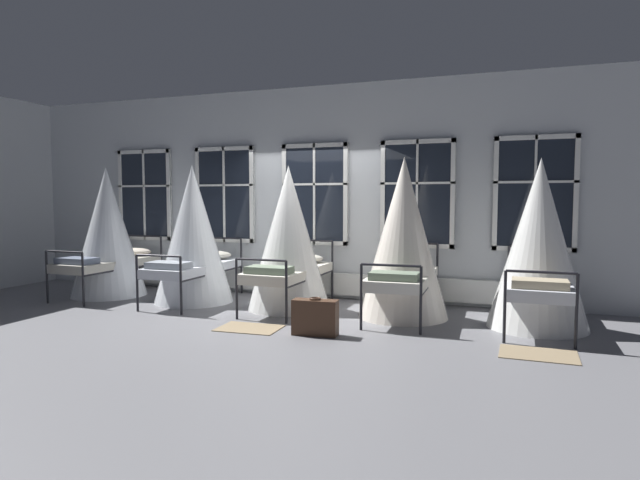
% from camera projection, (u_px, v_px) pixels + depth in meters
% --- Properties ---
extents(ground, '(21.47, 21.47, 0.00)m').
position_uv_depth(ground, '(286.00, 311.00, 8.06)').
color(ground, slate).
extents(back_wall_with_windows, '(11.74, 0.10, 3.58)m').
position_uv_depth(back_wall_with_windows, '(317.00, 193.00, 9.20)').
color(back_wall_with_windows, silver).
rests_on(back_wall_with_windows, ground).
extents(window_bank, '(8.13, 0.10, 2.55)m').
position_uv_depth(window_bank, '(314.00, 235.00, 9.14)').
color(window_bank, black).
rests_on(window_bank, ground).
extents(cot_first, '(1.28, 1.96, 2.23)m').
position_uv_depth(cot_first, '(108.00, 234.00, 9.32)').
color(cot_first, black).
rests_on(cot_first, ground).
extents(cot_second, '(1.28, 1.96, 2.23)m').
position_uv_depth(cot_second, '(193.00, 236.00, 8.73)').
color(cot_second, black).
rests_on(cot_second, ground).
extents(cot_third, '(1.28, 1.95, 2.18)m').
position_uv_depth(cot_third, '(289.00, 240.00, 8.18)').
color(cot_third, black).
rests_on(cot_third, ground).
extents(cot_fourth, '(1.28, 1.97, 2.27)m').
position_uv_depth(cot_fourth, '(404.00, 240.00, 7.58)').
color(cot_fourth, black).
rests_on(cot_fourth, ground).
extents(cot_fifth, '(1.28, 1.95, 2.20)m').
position_uv_depth(cot_fifth, '(539.00, 246.00, 6.93)').
color(cot_fifth, black).
rests_on(cot_fifth, ground).
extents(rug_third, '(0.83, 0.60, 0.01)m').
position_uv_depth(rug_third, '(249.00, 328.00, 6.95)').
color(rug_third, '#8E7A5B').
rests_on(rug_third, ground).
extents(rug_fifth, '(0.81, 0.57, 0.01)m').
position_uv_depth(rug_fifth, '(538.00, 354.00, 5.77)').
color(rug_fifth, '#8E7A5B').
rests_on(rug_fifth, ground).
extents(suitcase_dark, '(0.57, 0.25, 0.47)m').
position_uv_depth(suitcase_dark, '(315.00, 317.00, 6.60)').
color(suitcase_dark, '#472D1E').
rests_on(suitcase_dark, ground).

